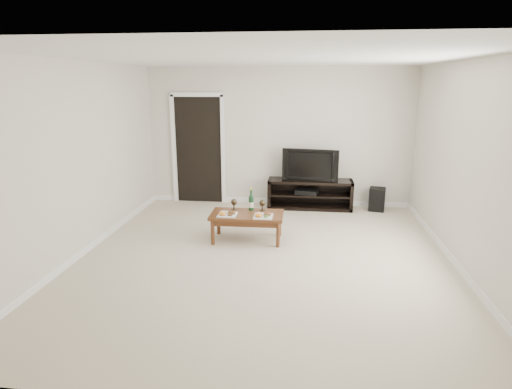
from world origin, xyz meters
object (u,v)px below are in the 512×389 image
object	(u,v)px
television	(311,164)
coffee_table	(247,227)
subwoofer	(377,199)
media_console	(310,194)

from	to	relation	value
television	coffee_table	xyz separation A→B (m)	(-0.95, -1.82, -0.64)
subwoofer	coffee_table	distance (m)	2.85
media_console	television	world-z (taller)	television
media_console	television	distance (m)	0.57
media_console	coffee_table	distance (m)	2.05
television	subwoofer	distance (m)	1.39
media_console	coffee_table	size ratio (longest dim) A/B	1.46
media_console	television	size ratio (longest dim) A/B	1.52
media_console	subwoofer	xyz separation A→B (m)	(1.24, 0.01, -0.06)
television	subwoofer	world-z (taller)	television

